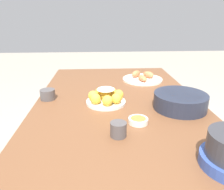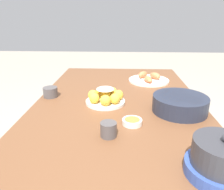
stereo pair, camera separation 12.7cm
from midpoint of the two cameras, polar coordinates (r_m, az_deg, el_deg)
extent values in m
cylinder|color=brown|center=(2.16, -13.56, -3.40)|extent=(0.06, 0.06, 0.68)
cylinder|color=brown|center=(2.18, 9.55, -2.89)|extent=(0.06, 0.06, 0.68)
cube|color=brown|center=(1.32, -1.23, -1.85)|extent=(1.56, 0.97, 0.03)
cylinder|color=silver|center=(1.26, -4.50, -1.88)|extent=(0.23, 0.23, 0.02)
sphere|color=yellow|center=(1.18, -4.30, -1.53)|extent=(0.06, 0.06, 0.06)
sphere|color=yellow|center=(1.20, -1.90, -0.99)|extent=(0.06, 0.06, 0.06)
sphere|color=yellow|center=(1.26, -1.34, 0.01)|extent=(0.06, 0.06, 0.06)
sphere|color=yellow|center=(1.30, -2.88, 0.71)|extent=(0.06, 0.06, 0.06)
sphere|color=yellow|center=(1.31, -5.91, 0.68)|extent=(0.06, 0.06, 0.06)
sphere|color=yellow|center=(1.25, -7.81, -0.27)|extent=(0.06, 0.06, 0.06)
sphere|color=yellow|center=(1.21, -7.32, -1.07)|extent=(0.06, 0.06, 0.06)
ellipsoid|color=white|center=(1.23, -4.60, 1.43)|extent=(0.10, 0.10, 0.02)
sphere|color=yellow|center=(1.24, -4.55, -0.29)|extent=(0.06, 0.06, 0.06)
cylinder|color=#232838|center=(1.21, 14.56, -1.61)|extent=(0.28, 0.28, 0.09)
cylinder|color=brown|center=(1.20, 14.72, 0.02)|extent=(0.23, 0.23, 0.01)
cylinder|color=silver|center=(1.04, 3.36, -6.79)|extent=(0.09, 0.09, 0.03)
cylinder|color=olive|center=(1.03, 3.37, -6.32)|extent=(0.07, 0.07, 0.01)
cylinder|color=silver|center=(1.70, 5.84, 4.07)|extent=(0.30, 0.30, 0.01)
ellipsoid|color=#E57042|center=(1.63, 5.77, 4.36)|extent=(0.12, 0.07, 0.04)
ellipsoid|color=#E57042|center=(1.72, 7.40, 5.27)|extent=(0.11, 0.10, 0.05)
ellipsoid|color=#E57042|center=(1.73, 4.23, 5.50)|extent=(0.10, 0.10, 0.05)
cylinder|color=#4C4747|center=(1.38, -19.02, 0.09)|extent=(0.09, 0.09, 0.06)
cylinder|color=#4C4747|center=(0.92, -2.31, -9.07)|extent=(0.07, 0.07, 0.06)
camera|label=1|loc=(0.06, -92.86, -1.08)|focal=35.00mm
camera|label=2|loc=(0.06, 87.14, 1.08)|focal=35.00mm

